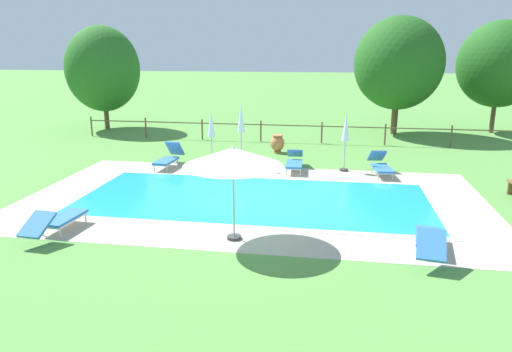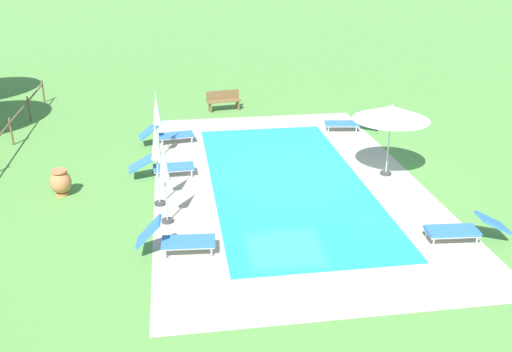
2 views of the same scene
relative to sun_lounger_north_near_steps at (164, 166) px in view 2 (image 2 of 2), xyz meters
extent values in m
plane|color=#599342|center=(-0.96, -3.82, -0.35)|extent=(160.00, 160.00, 0.00)
cube|color=#B2A893|center=(-0.96, -3.82, -0.35)|extent=(14.34, 8.27, 0.01)
cube|color=#23A8C1|center=(-0.96, -3.82, -0.35)|extent=(10.80, 4.73, 0.01)
cube|color=#C0B59F|center=(-0.96, -1.34, -0.35)|extent=(11.28, 0.24, 0.01)
cube|color=#C0B59F|center=(-0.96, -6.30, -0.35)|extent=(11.28, 0.24, 0.01)
cube|color=#C0B59F|center=(4.56, -3.82, -0.35)|extent=(0.24, 4.73, 0.01)
cube|color=#C0B59F|center=(-6.48, -3.82, -0.35)|extent=(0.24, 4.73, 0.01)
cube|color=#3370BC|center=(0.01, -0.30, -0.04)|extent=(0.66, 1.33, 0.07)
cube|color=#3370BC|center=(-0.04, 0.72, 0.15)|extent=(0.64, 0.81, 0.44)
cube|color=silver|center=(0.01, -0.30, -0.09)|extent=(0.63, 1.30, 0.04)
cylinder|color=silver|center=(0.30, -0.84, -0.21)|extent=(0.04, 0.04, 0.28)
cylinder|color=silver|center=(-0.21, -0.86, -0.21)|extent=(0.04, 0.04, 0.28)
cylinder|color=silver|center=(0.24, 0.27, -0.21)|extent=(0.04, 0.04, 0.28)
cylinder|color=silver|center=(-0.27, 0.24, -0.21)|extent=(0.04, 0.04, 0.28)
cube|color=#3370BC|center=(-5.42, -7.18, -0.04)|extent=(0.70, 1.34, 0.07)
cube|color=#3370BC|center=(-5.50, -8.20, 0.15)|extent=(0.66, 0.83, 0.44)
cube|color=silver|center=(-5.42, -7.18, -0.09)|extent=(0.67, 1.31, 0.04)
cylinder|color=silver|center=(-5.63, -6.61, -0.21)|extent=(0.04, 0.04, 0.28)
cylinder|color=silver|center=(-5.12, -6.65, -0.21)|extent=(0.04, 0.04, 0.28)
cylinder|color=silver|center=(-5.72, -7.71, -0.21)|extent=(0.04, 0.04, 0.28)
cylinder|color=silver|center=(-5.21, -7.75, -0.21)|extent=(0.04, 0.04, 0.28)
cube|color=#3370BC|center=(3.27, -0.44, -0.04)|extent=(0.77, 1.37, 0.07)
cube|color=#3370BC|center=(3.14, 0.55, 0.20)|extent=(0.69, 0.80, 0.54)
cube|color=silver|center=(3.27, -0.44, -0.09)|extent=(0.74, 1.34, 0.04)
cylinder|color=silver|center=(3.60, -0.95, -0.21)|extent=(0.04, 0.04, 0.28)
cylinder|color=silver|center=(3.09, -1.02, -0.21)|extent=(0.04, 0.04, 0.28)
cylinder|color=silver|center=(3.45, 0.14, -0.21)|extent=(0.04, 0.04, 0.28)
cylinder|color=silver|center=(2.94, 0.08, -0.21)|extent=(0.04, 0.04, 0.28)
cube|color=#3370BC|center=(3.75, -7.01, -0.04)|extent=(0.79, 1.38, 0.07)
cube|color=#3370BC|center=(3.59, -8.01, 0.17)|extent=(0.71, 0.84, 0.48)
cube|color=silver|center=(3.75, -7.01, -0.09)|extent=(0.75, 1.34, 0.04)
cylinder|color=silver|center=(3.58, -6.42, -0.21)|extent=(0.04, 0.04, 0.28)
cylinder|color=silver|center=(4.08, -6.50, -0.21)|extent=(0.04, 0.04, 0.28)
cylinder|color=silver|center=(3.41, -7.52, -0.21)|extent=(0.04, 0.04, 0.28)
cylinder|color=silver|center=(3.91, -7.59, -0.21)|extent=(0.04, 0.04, 0.28)
cube|color=#3370BC|center=(-4.99, -0.58, -0.04)|extent=(0.69, 1.34, 0.07)
cube|color=#3370BC|center=(-4.92, 0.36, 0.27)|extent=(0.64, 0.67, 0.66)
cube|color=silver|center=(-4.99, -0.58, -0.09)|extent=(0.66, 1.31, 0.04)
cylinder|color=silver|center=(-4.78, -1.15, -0.21)|extent=(0.04, 0.04, 0.28)
cylinder|color=silver|center=(-5.29, -1.11, -0.21)|extent=(0.04, 0.04, 0.28)
cylinder|color=silver|center=(-4.70, -0.05, -0.21)|extent=(0.04, 0.04, 0.28)
cylinder|color=silver|center=(-5.21, -0.01, -0.21)|extent=(0.04, 0.04, 0.28)
cylinder|color=#383838|center=(-0.90, -7.14, -0.31)|extent=(0.36, 0.36, 0.08)
cylinder|color=#B2B5B7|center=(-0.90, -7.14, 0.79)|extent=(0.04, 0.04, 2.29)
cone|color=white|center=(-0.90, -7.14, 1.74)|extent=(2.42, 2.42, 0.44)
sphere|color=white|center=(-0.90, -7.14, 1.97)|extent=(0.06, 0.06, 0.06)
cylinder|color=#383838|center=(-3.26, -0.07, -0.31)|extent=(0.32, 0.32, 0.08)
cylinder|color=#B2B5B7|center=(-3.26, -0.07, 0.26)|extent=(0.04, 0.04, 1.24)
cone|color=white|center=(-3.26, -0.07, 1.39)|extent=(0.30, 0.30, 1.02)
sphere|color=white|center=(-3.26, -0.07, 1.92)|extent=(0.05, 0.05, 0.05)
cylinder|color=#383838|center=(-2.12, 0.14, -0.31)|extent=(0.32, 0.32, 0.08)
cylinder|color=#B2B5B7|center=(-2.12, 0.14, 0.35)|extent=(0.04, 0.04, 1.41)
cone|color=white|center=(-2.12, 0.14, 1.57)|extent=(0.30, 0.30, 1.03)
sphere|color=white|center=(-2.12, 0.14, 2.10)|extent=(0.05, 0.05, 0.05)
cylinder|color=#383838|center=(1.90, 0.17, -0.31)|extent=(0.32, 0.32, 0.08)
cylinder|color=#B2B5B7|center=(1.90, 0.17, 0.24)|extent=(0.04, 0.04, 1.19)
cone|color=white|center=(1.90, 0.17, 1.37)|extent=(0.28, 0.28, 1.07)
sphere|color=white|center=(1.90, 0.17, 1.93)|extent=(0.05, 0.05, 0.05)
cube|color=brown|center=(7.38, -2.65, 0.09)|extent=(0.68, 1.55, 0.06)
cube|color=brown|center=(7.58, -2.62, 0.32)|extent=(0.30, 1.49, 0.40)
cube|color=brown|center=(7.48, -3.28, -0.15)|extent=(0.40, 0.12, 0.41)
cube|color=brown|center=(7.27, -2.02, -0.15)|extent=(0.40, 0.12, 0.41)
cylinder|color=#C67547|center=(-1.02, 3.04, -0.31)|extent=(0.35, 0.35, 0.08)
ellipsoid|color=#C67547|center=(-1.02, 3.04, 0.08)|extent=(0.63, 0.63, 0.70)
cylinder|color=#C67547|center=(-1.02, 3.04, 0.43)|extent=(0.47, 0.47, 0.06)
cylinder|color=brown|center=(3.94, 5.58, 0.17)|extent=(0.08, 0.08, 1.05)
cylinder|color=brown|center=(6.99, 5.58, 0.17)|extent=(0.08, 0.08, 1.05)
cylinder|color=brown|center=(10.04, 5.58, 0.17)|extent=(0.08, 0.08, 1.05)
camera|label=1|loc=(1.40, -17.92, 4.24)|focal=33.42mm
camera|label=2|loc=(-17.26, -0.39, 6.75)|focal=39.99mm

